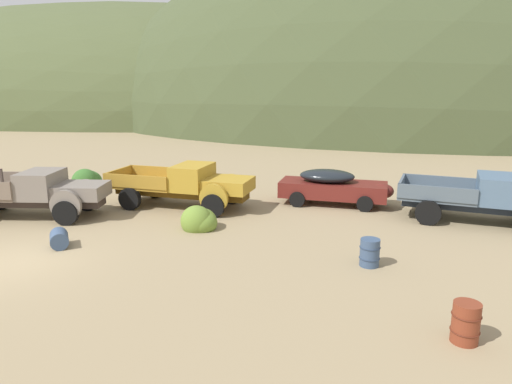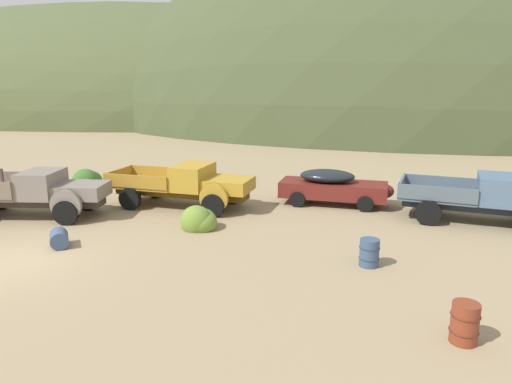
{
  "view_description": "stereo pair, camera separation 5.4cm",
  "coord_description": "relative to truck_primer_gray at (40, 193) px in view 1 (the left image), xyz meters",
  "views": [
    {
      "loc": [
        9.25,
        -12.15,
        5.39
      ],
      "look_at": [
        6.62,
        5.44,
        1.15
      ],
      "focal_mm": 32.85,
      "sensor_mm": 36.0,
      "label": 1
    },
    {
      "loc": [
        9.31,
        -12.14,
        5.39
      ],
      "look_at": [
        6.62,
        5.44,
        1.15
      ],
      "focal_mm": 32.85,
      "sensor_mm": 36.0,
      "label": 2
    }
  ],
  "objects": [
    {
      "name": "truck_mustard",
      "position": [
        5.61,
        2.32,
        -0.0
      ],
      "size": [
        6.48,
        3.16,
        1.89
      ],
      "rotation": [
        0.0,
        0.0,
        -0.14
      ],
      "color": "#593D12",
      "rests_on": "ground"
    },
    {
      "name": "ground_plane",
      "position": [
        2.05,
        -4.62,
        -1.0
      ],
      "size": [
        300.0,
        300.0,
        0.0
      ],
      "primitive_type": "plane",
      "color": "#998460"
    },
    {
      "name": "hill_distant",
      "position": [
        -24.1,
        56.58,
        -1.0
      ],
      "size": [
        117.29,
        53.81,
        33.82
      ],
      "primitive_type": "ellipsoid",
      "color": "#4C5633",
      "rests_on": "ground"
    },
    {
      "name": "car_oxblood",
      "position": [
        11.82,
        3.73,
        -0.18
      ],
      "size": [
        5.08,
        2.32,
        1.57
      ],
      "rotation": [
        0.0,
        0.0,
        -0.12
      ],
      "color": "maroon",
      "rests_on": "ground"
    },
    {
      "name": "hill_center",
      "position": [
        22.9,
        53.58,
        -1.0
      ],
      "size": [
        86.67,
        68.33,
        49.04
      ],
      "primitive_type": "ellipsoid",
      "color": "#424C2D",
      "rests_on": "ground"
    },
    {
      "name": "oil_drum_foreground",
      "position": [
        2.67,
        -3.19,
        -0.71
      ],
      "size": [
        0.95,
        1.03,
        0.58
      ],
      "color": "#384C6B",
      "rests_on": "ground"
    },
    {
      "name": "bush_near_barrel",
      "position": [
        18.67,
        5.72,
        -0.77
      ],
      "size": [
        0.85,
        0.77,
        0.93
      ],
      "color": "olive",
      "rests_on": "ground"
    },
    {
      "name": "bush_front_left",
      "position": [
        -0.67,
        4.97,
        -0.66
      ],
      "size": [
        1.36,
        1.64,
        1.4
      ],
      "color": "#3D702D",
      "rests_on": "ground"
    },
    {
      "name": "oil_drum_by_truck",
      "position": [
        12.7,
        -3.32,
        -0.58
      ],
      "size": [
        0.62,
        0.62,
        0.84
      ],
      "color": "#384C6B",
      "rests_on": "ground"
    },
    {
      "name": "truck_primer_gray",
      "position": [
        0.0,
        0.0,
        0.0
      ],
      "size": [
        6.39,
        2.82,
        2.16
      ],
      "rotation": [
        0.0,
        0.0,
        0.1
      ],
      "color": "#3D322D",
      "rests_on": "ground"
    },
    {
      "name": "truck_chalk_blue",
      "position": [
        17.72,
        1.78,
        -0.01
      ],
      "size": [
        6.27,
        3.59,
        1.89
      ],
      "rotation": [
        0.0,
        0.0,
        -0.24
      ],
      "color": "#262D39",
      "rests_on": "ground"
    },
    {
      "name": "bush_lone_scrub",
      "position": [
        6.75,
        -0.6,
        -0.71
      ],
      "size": [
        1.36,
        1.27,
        1.18
      ],
      "color": "olive",
      "rests_on": "ground"
    },
    {
      "name": "oil_drum_spare",
      "position": [
        14.33,
        -7.31,
        -0.55
      ],
      "size": [
        0.61,
        0.61,
        0.89
      ],
      "color": "brown",
      "rests_on": "ground"
    }
  ]
}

